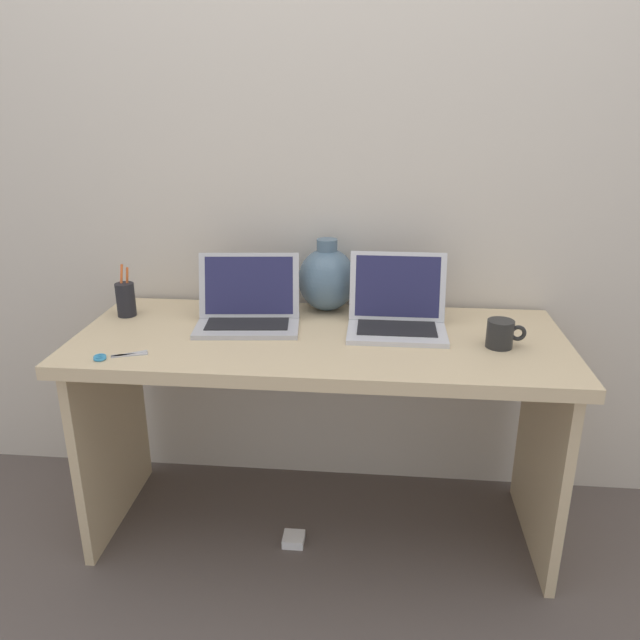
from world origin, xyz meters
TOP-DOWN VIEW (x-y plane):
  - ground_plane at (0.00, 0.00)m, footprint 6.00×6.00m
  - back_wall at (0.00, 0.35)m, footprint 4.40×0.04m
  - desk at (0.00, 0.00)m, footprint 1.49×0.61m
  - laptop_left at (-0.24, 0.08)m, footprint 0.34×0.25m
  - laptop_right at (0.23, 0.09)m, footprint 0.30×0.24m
  - green_vase at (0.00, 0.25)m, footprint 0.20×0.20m
  - coffee_mug at (0.53, -0.04)m, footprint 0.11×0.08m
  - pen_cup at (-0.66, 0.12)m, footprint 0.06×0.06m
  - scissors at (-0.57, -0.23)m, footprint 0.14×0.09m
  - power_brick at (-0.08, -0.09)m, footprint 0.07×0.07m

SIDE VIEW (x-z plane):
  - ground_plane at x=0.00m, z-range 0.00..0.00m
  - power_brick at x=-0.08m, z-range 0.00..0.03m
  - desk at x=0.00m, z-range 0.21..0.91m
  - scissors at x=-0.57m, z-range 0.71..0.71m
  - coffee_mug at x=0.53m, z-range 0.71..0.79m
  - pen_cup at x=-0.66m, z-range 0.68..0.85m
  - laptop_left at x=-0.24m, z-range 0.66..0.87m
  - laptop_right at x=0.23m, z-range 0.65..0.88m
  - green_vase at x=0.00m, z-range 0.69..0.94m
  - back_wall at x=0.00m, z-range 0.00..2.40m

